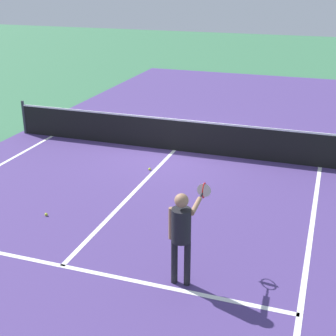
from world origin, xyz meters
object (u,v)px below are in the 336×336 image
at_px(net, 175,134).
at_px(tennis_ball_near_net, 150,169).
at_px(player_near, 182,228).
at_px(tennis_ball_mid_court, 46,214).

distance_m(net, tennis_ball_near_net, 1.75).
bearing_deg(tennis_ball_near_net, player_near, -63.02).
relative_size(player_near, tennis_ball_near_net, 25.04).
relative_size(tennis_ball_mid_court, tennis_ball_near_net, 1.00).
bearing_deg(tennis_ball_near_net, net, 85.21).
bearing_deg(tennis_ball_near_net, tennis_ball_mid_court, -110.47).
bearing_deg(tennis_ball_mid_court, net, 74.76).
distance_m(player_near, tennis_ball_near_net, 5.14).
xyz_separation_m(player_near, tennis_ball_mid_court, (-3.46, 1.35, -0.99)).
distance_m(net, tennis_ball_mid_court, 5.02).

